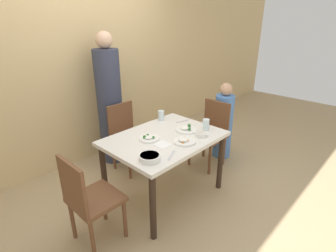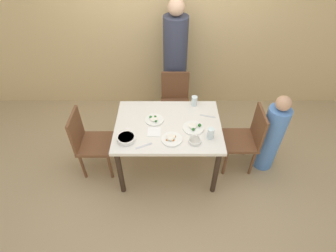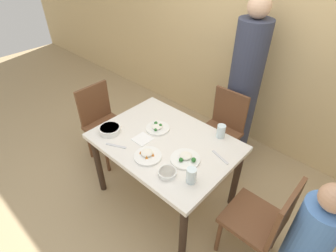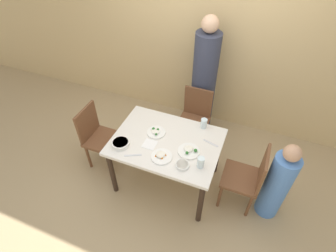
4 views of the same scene
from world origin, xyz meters
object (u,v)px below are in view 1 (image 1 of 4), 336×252
at_px(plate_rice_adult, 149,138).
at_px(chair_child_spot, 211,131).
at_px(person_adult, 110,105).
at_px(person_child, 223,124).
at_px(glass_water_tall, 161,115).
at_px(bowl_curry, 150,157).
at_px(chair_adult_spot, 127,135).

bearing_deg(plate_rice_adult, chair_child_spot, -1.40).
xyz_separation_m(person_adult, person_child, (1.13, -1.06, -0.31)).
distance_m(person_adult, plate_rice_adult, 1.07).
distance_m(plate_rice_adult, glass_water_tall, 0.56).
height_order(person_child, plate_rice_adult, person_child).
height_order(person_adult, bowl_curry, person_adult).
bearing_deg(person_child, chair_adult_spot, 147.36).
bearing_deg(person_child, person_adult, 136.84).
xyz_separation_m(chair_adult_spot, plate_rice_adult, (-0.26, -0.70, 0.27)).
bearing_deg(bowl_curry, chair_child_spot, 11.90).
bearing_deg(chair_adult_spot, chair_child_spot, -41.08).
height_order(chair_child_spot, bowl_curry, chair_child_spot).
bearing_deg(person_adult, glass_water_tall, -73.65).
bearing_deg(chair_child_spot, glass_water_tall, -117.38).
xyz_separation_m(chair_adult_spot, glass_water_tall, (0.22, -0.41, 0.31)).
bearing_deg(person_child, chair_child_spot, 180.00).
bearing_deg(chair_child_spot, person_child, 90.00).
height_order(person_child, bowl_curry, person_child).
bearing_deg(chair_adult_spot, glass_water_tall, -61.82).
distance_m(person_child, plate_rice_adult, 1.41).
distance_m(chair_child_spot, glass_water_tall, 0.76).
bearing_deg(plate_rice_adult, bowl_curry, -131.66).
bearing_deg(person_adult, chair_adult_spot, -90.00).
xyz_separation_m(chair_child_spot, plate_rice_adult, (-1.09, 0.03, 0.27)).
height_order(person_child, glass_water_tall, person_child).
distance_m(chair_child_spot, plate_rice_adult, 1.12).
bearing_deg(chair_adult_spot, person_child, -32.64).
distance_m(chair_child_spot, person_child, 0.30).
bearing_deg(person_adult, chair_child_spot, -51.92).
distance_m(person_child, bowl_curry, 1.71).
distance_m(person_adult, person_child, 1.58).
relative_size(chair_adult_spot, plate_rice_adult, 4.11).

